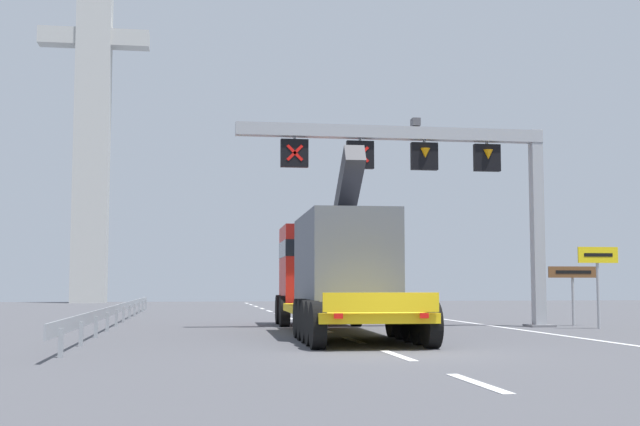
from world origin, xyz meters
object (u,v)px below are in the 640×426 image
heavy_haul_truck_yellow (332,269)px  tourist_info_sign_brown (573,279)px  bridge_pylon_distant (93,84)px  exit_sign_yellow (598,267)px  overhead_lane_gantry (434,166)px

heavy_haul_truck_yellow → tourist_info_sign_brown: bearing=12.8°
tourist_info_sign_brown → bridge_pylon_distant: bridge_pylon_distant is taller
heavy_haul_truck_yellow → bridge_pylon_distant: 48.32m
exit_sign_yellow → tourist_info_sign_brown: bearing=88.3°
bridge_pylon_distant → exit_sign_yellow: bearing=-63.3°
overhead_lane_gantry → heavy_haul_truck_yellow: bearing=-156.3°
exit_sign_yellow → tourist_info_sign_brown: size_ratio=1.29×
bridge_pylon_distant → tourist_info_sign_brown: bearing=-62.1°
tourist_info_sign_brown → bridge_pylon_distant: bearing=117.9°
tourist_info_sign_brown → bridge_pylon_distant: (-22.03, 41.62, 16.43)m
exit_sign_yellow → tourist_info_sign_brown: (0.06, 2.03, -0.41)m
heavy_haul_truck_yellow → tourist_info_sign_brown: size_ratio=6.56×
exit_sign_yellow → tourist_info_sign_brown: exit_sign_yellow is taller
exit_sign_yellow → bridge_pylon_distant: bridge_pylon_distant is taller
overhead_lane_gantry → bridge_pylon_distant: size_ratio=0.32×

